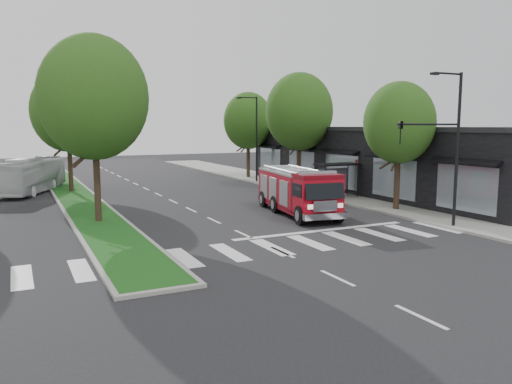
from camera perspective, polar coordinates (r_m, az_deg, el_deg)
ground at (r=24.77m, az=-1.47°, el=-4.85°), size 140.00×140.00×0.00m
sidewalk_right at (r=39.50m, az=9.07°, el=-0.17°), size 5.00×80.00×0.15m
median at (r=40.57m, az=-20.05°, el=-0.33°), size 3.00×50.00×0.15m
storefront_row at (r=41.99m, az=14.19°, el=3.48°), size 8.00×30.00×5.00m
bus_shelter at (r=37.03m, az=9.13°, el=2.38°), size 3.20×1.60×2.61m
tree_right_near at (r=32.25m, az=16.04°, el=7.60°), size 4.40×4.40×8.05m
tree_right_mid at (r=41.98m, az=4.95°, el=9.12°), size 5.60×5.60×9.72m
tree_right_far at (r=50.81m, az=-0.91°, el=8.14°), size 5.00×5.00×8.73m
tree_median_near at (r=28.35m, az=-18.07°, el=10.21°), size 5.80×5.80×10.16m
tree_median_far at (r=42.23m, az=-20.74°, el=8.66°), size 5.60×5.60×9.72m
streetlight_right_near at (r=27.00m, az=20.80°, el=5.68°), size 4.08×0.22×8.00m
streetlight_right_far at (r=46.70m, az=-0.10°, el=6.52°), size 2.11×0.20×8.00m
fire_engine at (r=30.20m, az=4.75°, el=0.04°), size 3.71×8.61×2.89m
city_bus at (r=43.73m, az=-24.33°, el=1.73°), size 5.92×10.16×2.79m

